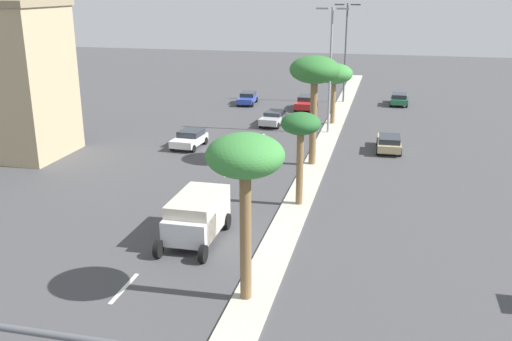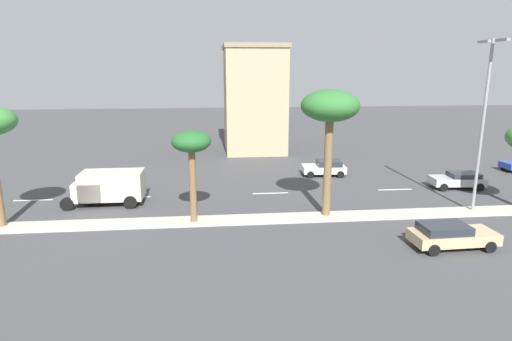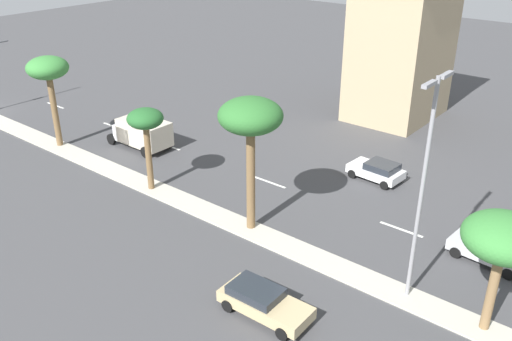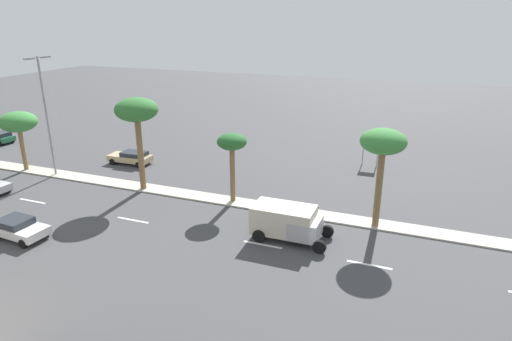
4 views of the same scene
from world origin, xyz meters
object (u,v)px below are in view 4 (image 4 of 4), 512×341
object	(u,v)px
street_lamp_trailing	(45,109)
sedan_white_outboard	(19,228)
directional_road_sign	(371,143)
sedan_tan_center	(131,157)
palm_tree_mid	(18,123)
box_truck	(289,222)
palm_tree_front	(137,112)
palm_tree_center	(232,145)
palm_tree_far	(383,145)

from	to	relation	value
street_lamp_trailing	sedan_white_outboard	distance (m)	14.46
directional_road_sign	sedan_tan_center	size ratio (longest dim) A/B	0.70
sedan_tan_center	directional_road_sign	bearing A→B (deg)	-69.74
palm_tree_mid	box_truck	distance (m)	29.54
street_lamp_trailing	palm_tree_mid	bearing A→B (deg)	89.84
street_lamp_trailing	sedan_tan_center	bearing A→B (deg)	-40.56
directional_road_sign	palm_tree_front	xyz separation A→B (m)	(-14.35, 18.07, 4.69)
street_lamp_trailing	palm_tree_center	bearing A→B (deg)	-88.99
directional_road_sign	palm_tree_center	distance (m)	17.04
palm_tree_front	sedan_tan_center	world-z (taller)	palm_tree_front
palm_tree_center	box_truck	size ratio (longest dim) A/B	1.06
palm_tree_far	sedan_tan_center	size ratio (longest dim) A/B	1.59
box_truck	sedan_tan_center	bearing A→B (deg)	64.23
sedan_tan_center	box_truck	distance (m)	22.63
box_truck	sedan_white_outboard	bearing A→B (deg)	110.68
palm_tree_mid	sedan_tan_center	distance (m)	11.12
sedan_white_outboard	box_truck	bearing A→B (deg)	-69.32
palm_tree_front	palm_tree_mid	xyz separation A→B (m)	(0.07, 14.06, -2.11)
palm_tree_mid	sedan_tan_center	size ratio (longest dim) A/B	1.28
directional_road_sign	palm_tree_far	bearing A→B (deg)	-170.84
palm_tree_far	palm_tree_front	xyz separation A→B (m)	(0.04, 20.39, 0.72)
directional_road_sign	box_truck	size ratio (longest dim) A/B	0.59
street_lamp_trailing	box_truck	xyz separation A→B (m)	(-4.23, -25.18, -5.30)
palm_tree_center	palm_tree_mid	world-z (taller)	palm_tree_mid
directional_road_sign	sedan_white_outboard	xyz separation A→B (m)	(-25.20, 20.85, -1.61)
street_lamp_trailing	sedan_white_outboard	bearing A→B (deg)	-145.67
directional_road_sign	street_lamp_trailing	bearing A→B (deg)	116.78
palm_tree_center	sedan_white_outboard	world-z (taller)	palm_tree_center
street_lamp_trailing	sedan_white_outboard	size ratio (longest dim) A/B	2.86
street_lamp_trailing	box_truck	bearing A→B (deg)	-99.53
sedan_tan_center	sedan_white_outboard	distance (m)	16.74
directional_road_sign	palm_tree_center	xyz separation A→B (m)	(-13.95, 9.43, 2.61)
box_truck	palm_tree_center	bearing A→B (deg)	54.13
sedan_tan_center	palm_tree_far	bearing A→B (deg)	-102.47
palm_tree_mid	directional_road_sign	bearing A→B (deg)	-66.05
sedan_white_outboard	box_truck	world-z (taller)	box_truck
directional_road_sign	box_truck	world-z (taller)	directional_road_sign
palm_tree_mid	street_lamp_trailing	bearing A→B (deg)	-90.16
sedan_white_outboard	sedan_tan_center	bearing A→B (deg)	9.12
directional_road_sign	palm_tree_mid	size ratio (longest dim) A/B	0.55
sedan_tan_center	palm_tree_center	bearing A→B (deg)	-110.56
street_lamp_trailing	sedan_white_outboard	world-z (taller)	street_lamp_trailing
sedan_white_outboard	palm_tree_mid	bearing A→B (deg)	45.93
directional_road_sign	palm_tree_far	xyz separation A→B (m)	(-14.39, -2.32, 3.96)
palm_tree_mid	street_lamp_trailing	distance (m)	4.18
palm_tree_center	sedan_white_outboard	size ratio (longest dim) A/B	1.47
palm_tree_mid	palm_tree_center	bearing A→B (deg)	-89.18
palm_tree_front	sedan_tan_center	bearing A→B (deg)	43.72
palm_tree_center	palm_tree_far	bearing A→B (deg)	-92.12
palm_tree_mid	sedan_white_outboard	size ratio (longest dim) A/B	1.49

